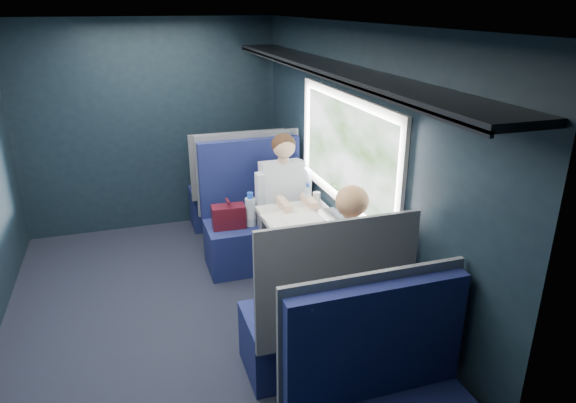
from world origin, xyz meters
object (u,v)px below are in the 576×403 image
object	(u,v)px
seat_bay_near	(255,222)
bottle_small	(308,195)
table	(303,232)
seat_bay_far	(321,320)
seat_row_front	(235,192)
cup	(316,197)
man	(285,197)
laptop	(338,209)
woman	(346,263)

from	to	relation	value
seat_bay_near	bottle_small	distance (m)	0.72
table	bottle_small	bearing A→B (deg)	65.72
seat_bay_far	seat_row_front	distance (m)	2.67
seat_row_front	cup	bearing A→B (deg)	-71.11
man	laptop	distance (m)	0.68
seat_row_front	laptop	world-z (taller)	seat_row_front
bottle_small	cup	xyz separation A→B (m)	(0.10, 0.03, -0.04)
man	woman	bearing A→B (deg)	-90.00
woman	seat_row_front	bearing A→B (deg)	95.70
seat_row_front	man	world-z (taller)	man
man	seat_bay_far	bearing A→B (deg)	-99.03
woman	bottle_small	distance (m)	1.13
seat_bay_near	laptop	distance (m)	1.03
laptop	bottle_small	bearing A→B (deg)	114.79
seat_bay_far	man	size ratio (longest dim) A/B	0.95
seat_row_front	laptop	xyz separation A→B (m)	(0.52, -1.72, 0.39)
seat_bay_far	woman	world-z (taller)	woman
seat_bay_far	laptop	distance (m)	1.15
table	seat_bay_far	world-z (taller)	seat_bay_far
seat_bay_near	table	bearing A→B (deg)	-77.54
seat_bay_far	seat_row_front	xyz separation A→B (m)	(0.00, 2.67, -0.00)
woman	table	bearing A→B (deg)	95.45
table	laptop	xyz separation A→B (m)	(0.34, 0.08, 0.14)
table	laptop	world-z (taller)	laptop
man	woman	distance (m)	1.41
laptop	bottle_small	world-z (taller)	laptop
seat_row_front	woman	size ratio (longest dim) A/B	0.88
seat_row_front	laptop	size ratio (longest dim) A/B	3.75
seat_row_front	man	bearing A→B (deg)	-77.17
seat_row_front	seat_bay_near	bearing A→B (deg)	-90.61
table	cup	bearing A→B (deg)	57.37
table	bottle_small	size ratio (longest dim) A/B	5.12
seat_row_front	laptop	distance (m)	1.84
seat_bay_near	man	xyz separation A→B (m)	(0.26, -0.17, 0.30)
seat_bay_far	bottle_small	distance (m)	1.40
seat_row_front	woman	bearing A→B (deg)	-84.30
seat_row_front	bottle_small	world-z (taller)	seat_row_front
seat_bay_far	seat_row_front	bearing A→B (deg)	90.00
seat_bay_near	bottle_small	size ratio (longest dim) A/B	6.46
seat_row_front	cup	xyz separation A→B (m)	(0.46, -1.36, 0.37)
seat_bay_far	man	xyz separation A→B (m)	(0.25, 1.57, 0.30)
seat_bay_near	laptop	xyz separation A→B (m)	(0.53, -0.79, 0.38)
laptop	seat_bay_far	bearing A→B (deg)	-118.59
table	seat_bay_near	size ratio (longest dim) A/B	0.79
man	laptop	size ratio (longest dim) A/B	4.27
laptop	seat_bay_near	bearing A→B (deg)	123.69
table	seat_bay_far	xyz separation A→B (m)	(-0.18, -0.87, -0.25)
man	bottle_small	world-z (taller)	man
man	cup	size ratio (longest dim) A/B	15.32
laptop	man	bearing A→B (deg)	113.38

